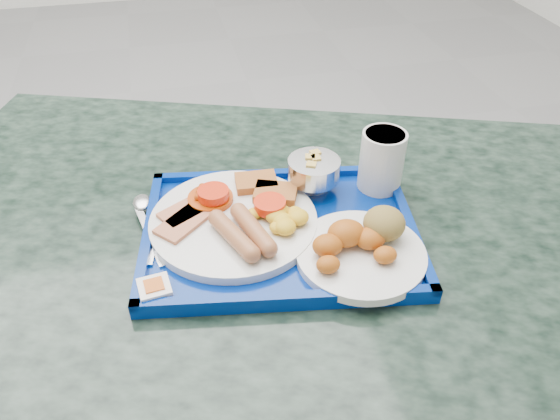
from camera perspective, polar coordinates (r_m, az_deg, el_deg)
The scene contains 10 objects.
floor at distance 2.13m, azimuth -14.64°, elevation -3.84°, with size 6.00×6.00×0.00m, color gray.
table at distance 1.00m, azimuth 0.23°, elevation -12.85°, with size 1.55×1.28×0.83m.
tray at distance 0.85m, azimuth 0.00°, elevation -2.40°, with size 0.46×0.37×0.03m.
main_plate at distance 0.85m, azimuth -4.25°, elevation -0.77°, with size 0.26×0.26×0.04m.
bread_plate at distance 0.80m, azimuth 8.62°, elevation -3.59°, with size 0.19×0.19×0.06m.
fruit_bowl at distance 0.91m, azimuth 3.55°, elevation 4.18°, with size 0.09×0.09×0.06m.
juice_cup at distance 0.93m, azimuth 10.61°, elevation 5.29°, with size 0.07×0.07×0.10m.
spoon at distance 0.90m, azimuth -13.86°, elevation -0.08°, with size 0.06×0.18×0.01m.
knife at distance 0.86m, azimuth -13.56°, elevation -2.32°, with size 0.01×0.16×0.00m, color #B4B4B6.
jam_packet at distance 0.77m, azimuth -12.96°, elevation -8.04°, with size 0.05×0.05×0.02m.
Camera 1 is at (0.18, -1.61, 1.39)m, focal length 35.00 mm.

